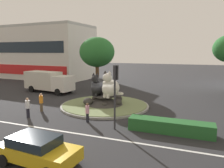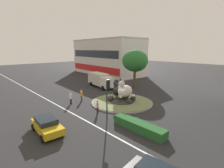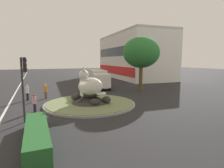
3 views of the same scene
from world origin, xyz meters
TOP-DOWN VIEW (x-y plane):
  - ground_plane at (0.00, 0.00)m, footprint 160.00×160.00m
  - lane_centreline at (0.00, -7.66)m, footprint 112.00×0.20m
  - roundabout_island at (-0.01, 0.00)m, footprint 9.12×9.12m
  - cat_statue_black at (-0.75, -0.01)m, footprint 1.68×2.35m
  - cat_statue_white at (0.73, -0.27)m, footprint 2.01×2.66m
  - traffic_light_mast at (3.31, -5.78)m, footprint 0.32×0.46m
  - shophouse_block at (-24.30, 18.22)m, footprint 25.65×11.82m
  - clipped_hedge_strip at (7.20, -5.11)m, footprint 5.84×1.20m
  - broadleaf_tree_behind_island at (-5.07, 9.04)m, footprint 5.19×5.19m
  - pedestrian_white_shirt at (-4.71, -5.93)m, footprint 0.37×0.37m
  - pedestrian_orange_shirt at (-4.87, -3.99)m, footprint 0.36×0.36m
  - pedestrian_pink_shirt at (0.70, -5.20)m, footprint 0.31×0.31m
  - sedan_on_far_lane at (1.39, -11.94)m, footprint 4.36×2.28m
  - delivery_box_truck at (-10.48, 4.40)m, footprint 7.74×3.44m

SIDE VIEW (x-z plane):
  - ground_plane at x=0.00m, z-range 0.00..0.00m
  - lane_centreline at x=0.00m, z-range 0.00..0.01m
  - roundabout_island at x=-0.01m, z-range -0.20..0.94m
  - clipped_hedge_strip at x=7.20m, z-range 0.00..0.90m
  - sedan_on_far_lane at x=1.39m, z-range 0.05..1.52m
  - pedestrian_pink_shirt at x=0.70m, z-range 0.05..1.64m
  - pedestrian_white_shirt at x=-4.71m, z-range 0.05..1.80m
  - pedestrian_orange_shirt at x=-4.87m, z-range 0.05..1.83m
  - delivery_box_truck at x=-10.48m, z-range 0.14..3.00m
  - cat_statue_black at x=-0.75m, z-range 0.82..3.23m
  - cat_statue_white at x=0.73m, z-range 0.78..3.49m
  - traffic_light_mast at x=3.31m, z-range 0.94..5.65m
  - shophouse_block at x=-24.30m, z-range -0.01..10.92m
  - broadleaf_tree_behind_island at x=-5.07m, z-range 1.66..9.45m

